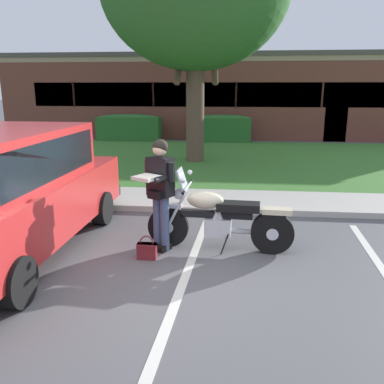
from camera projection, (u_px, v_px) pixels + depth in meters
ground_plane at (172, 278)px, 5.36m from camera, size 140.00×140.00×0.00m
curb_strip at (194, 209)px, 8.15m from camera, size 60.00×0.20×0.12m
concrete_walk at (198, 199)px, 8.98m from camera, size 60.00×1.50×0.08m
grass_lawn at (212, 159)px, 13.98m from camera, size 60.00×8.89×0.06m
stall_stripe_0 at (3, 263)px, 5.80m from camera, size 0.34×4.40×0.01m
stall_stripe_1 at (187, 271)px, 5.53m from camera, size 0.34×4.40×0.01m
motorcycle at (225, 219)px, 6.17m from camera, size 2.24×0.82×1.26m
rider_person at (160, 186)px, 6.03m from camera, size 0.59×0.67×1.70m
handbag at (147, 250)px, 5.91m from camera, size 0.28×0.13×0.36m
parked_suv_adjacent at (5, 192)px, 5.89m from camera, size 2.08×4.87×1.86m
hedge_left at (129, 127)px, 18.63m from camera, size 2.86×0.90×1.24m
hedge_center_left at (223, 128)px, 18.19m from camera, size 2.46×0.90×1.24m
brick_building at (236, 95)px, 24.01m from camera, size 22.89×11.39×4.00m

